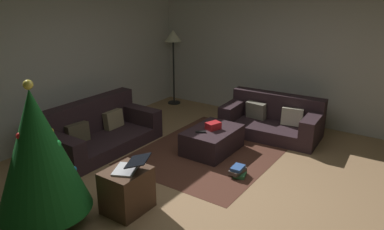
{
  "coord_description": "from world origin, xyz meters",
  "views": [
    {
      "loc": [
        -3.64,
        -2.16,
        2.51
      ],
      "look_at": [
        0.51,
        0.68,
        0.75
      ],
      "focal_mm": 34.5,
      "sensor_mm": 36.0,
      "label": 1
    }
  ],
  "objects": [
    {
      "name": "ground_plane",
      "position": [
        0.0,
        0.0,
        0.0
      ],
      "size": [
        6.4,
        6.4,
        0.0
      ],
      "primitive_type": "plane",
      "color": "#93704C"
    },
    {
      "name": "ottoman",
      "position": [
        1.01,
        0.64,
        0.19
      ],
      "size": [
        0.95,
        0.67,
        0.38
      ],
      "primitive_type": "cube",
      "color": "#2D1E23",
      "rests_on": "ground_plane"
    },
    {
      "name": "christmas_tree",
      "position": [
        -1.66,
        1.15,
        0.87
      ],
      "size": [
        1.0,
        1.0,
        1.65
      ],
      "color": "brown",
      "rests_on": "ground_plane"
    },
    {
      "name": "book_stack",
      "position": [
        0.51,
        -0.1,
        0.07
      ],
      "size": [
        0.28,
        0.22,
        0.15
      ],
      "color": "#387A47",
      "rests_on": "ground_plane"
    },
    {
      "name": "tv_remote",
      "position": [
        0.79,
        0.72,
        0.39
      ],
      "size": [
        0.13,
        0.16,
        0.02
      ],
      "primitive_type": "cube",
      "rotation": [
        0.0,
        0.0,
        0.57
      ],
      "color": "black",
      "rests_on": "ottoman"
    },
    {
      "name": "gift_box",
      "position": [
        1.02,
        0.63,
        0.43
      ],
      "size": [
        0.26,
        0.22,
        0.11
      ],
      "primitive_type": "cube",
      "rotation": [
        0.0,
        0.0,
        -0.33
      ],
      "color": "red",
      "rests_on": "ottoman"
    },
    {
      "name": "laptop",
      "position": [
        -0.94,
        0.55,
        0.58
      ],
      "size": [
        0.46,
        0.49,
        0.17
      ],
      "color": "silver",
      "rests_on": "side_table"
    },
    {
      "name": "corner_lamp",
      "position": [
        2.72,
        2.69,
        1.39
      ],
      "size": [
        0.36,
        0.36,
        1.63
      ],
      "color": "black",
      "rests_on": "ground_plane"
    },
    {
      "name": "corner_partition",
      "position": [
        3.14,
        0.0,
        1.3
      ],
      "size": [
        0.12,
        6.4,
        2.6
      ],
      "primitive_type": "cube",
      "color": "#B5B0AB",
      "rests_on": "ground_plane"
    },
    {
      "name": "couch_right",
      "position": [
        2.24,
        0.13,
        0.27
      ],
      "size": [
        0.97,
        1.71,
        0.69
      ],
      "rotation": [
        0.0,
        0.0,
        1.63
      ],
      "color": "#2D1E23",
      "rests_on": "ground_plane"
    },
    {
      "name": "rear_partition",
      "position": [
        0.0,
        3.14,
        1.3
      ],
      "size": [
        6.4,
        0.12,
        2.6
      ],
      "primitive_type": "cube",
      "color": "#BCB7B2",
      "rests_on": "ground_plane"
    },
    {
      "name": "couch_left",
      "position": [
        0.1,
        2.27,
        0.28
      ],
      "size": [
        1.89,
        0.94,
        0.76
      ],
      "rotation": [
        0.0,
        0.0,
        3.14
      ],
      "color": "#2D1E23",
      "rests_on": "ground_plane"
    },
    {
      "name": "side_table",
      "position": [
        -0.96,
        0.6,
        0.26
      ],
      "size": [
        0.52,
        0.44,
        0.52
      ],
      "primitive_type": "cube",
      "color": "#4C3323",
      "rests_on": "ground_plane"
    },
    {
      "name": "area_rug",
      "position": [
        1.01,
        0.64,
        0.0
      ],
      "size": [
        2.6,
        2.0,
        0.01
      ],
      "primitive_type": "cube",
      "color": "#4E2A1F",
      "rests_on": "ground_plane"
    }
  ]
}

